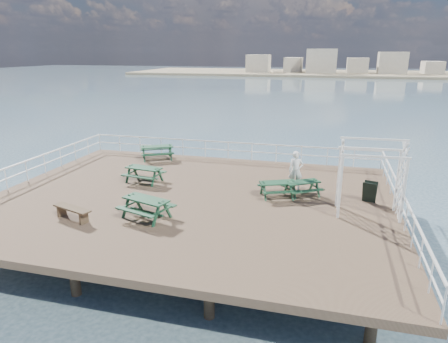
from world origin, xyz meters
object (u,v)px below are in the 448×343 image
picnic_table_e (278,186)px  picnic_table_a (157,150)px  picnic_table_d (146,204)px  picnic_table_b (144,171)px  trellis_arbor (370,181)px  flat_bench_near (72,210)px  picnic_table_c (302,185)px  person (296,171)px

picnic_table_e → picnic_table_a: bearing=126.6°
picnic_table_d → picnic_table_e: picnic_table_d is taller
picnic_table_b → trellis_arbor: trellis_arbor is taller
picnic_table_a → picnic_table_e: size_ratio=1.20×
picnic_table_b → picnic_table_d: 4.63m
flat_bench_near → picnic_table_c: bearing=48.4°
picnic_table_c → trellis_arbor: (2.73, -1.49, 0.91)m
picnic_table_a → flat_bench_near: (0.51, -9.31, -0.21)m
picnic_table_b → picnic_table_d: picnic_table_d is taller
flat_bench_near → trellis_arbor: bearing=35.3°
picnic_table_b → picnic_table_c: picnic_table_b is taller
picnic_table_e → person: size_ratio=1.09×
picnic_table_a → picnic_table_d: bearing=-97.4°
picnic_table_e → trellis_arbor: trellis_arbor is taller
picnic_table_d → person: person is taller
picnic_table_d → person: (5.43, 4.97, 0.34)m
picnic_table_d → trellis_arbor: trellis_arbor is taller
picnic_table_c → trellis_arbor: bearing=-61.6°
picnic_table_b → flat_bench_near: 5.10m
picnic_table_b → flat_bench_near: bearing=-89.9°
picnic_table_a → picnic_table_b: bearing=-103.2°
picnic_table_a → picnic_table_b: picnic_table_a is taller
picnic_table_b → picnic_table_a: bearing=113.1°
picnic_table_d → picnic_table_e: 6.06m
picnic_table_a → picnic_table_d: 9.00m
picnic_table_b → picnic_table_e: size_ratio=0.97×
picnic_table_a → picnic_table_e: (8.02, -4.64, -0.09)m
picnic_table_a → picnic_table_c: 10.01m
flat_bench_near → person: bearing=53.5°
flat_bench_near → trellis_arbor: size_ratio=0.58×
picnic_table_b → trellis_arbor: 10.76m
picnic_table_b → picnic_table_d: size_ratio=0.87×
picnic_table_d → flat_bench_near: size_ratio=1.23×
picnic_table_e → flat_bench_near: bearing=-171.5°
picnic_table_e → picnic_table_b: bearing=153.4°
picnic_table_e → person: person is taller
picnic_table_c → picnic_table_e: (-1.04, -0.41, 0.01)m
picnic_table_c → picnic_table_e: picnic_table_e is taller
flat_bench_near → person: (8.18, 5.89, 0.55)m
person → flat_bench_near: bearing=-152.1°
picnic_table_a → trellis_arbor: trellis_arbor is taller
picnic_table_d → picnic_table_c: bearing=52.6°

